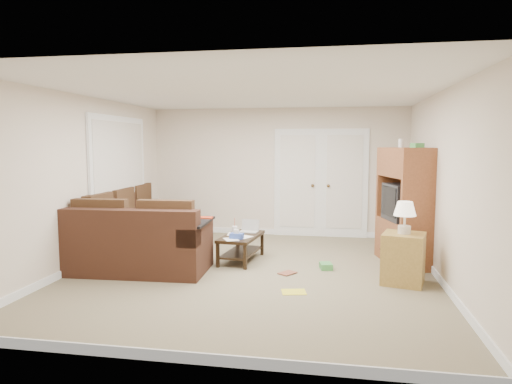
% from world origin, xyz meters
% --- Properties ---
extents(floor, '(5.50, 5.50, 0.00)m').
position_xyz_m(floor, '(0.00, 0.00, 0.00)').
color(floor, gray).
rests_on(floor, ground).
extents(ceiling, '(5.00, 5.50, 0.02)m').
position_xyz_m(ceiling, '(0.00, 0.00, 2.50)').
color(ceiling, white).
rests_on(ceiling, wall_back).
extents(wall_left, '(0.02, 5.50, 2.50)m').
position_xyz_m(wall_left, '(-2.50, 0.00, 1.25)').
color(wall_left, silver).
rests_on(wall_left, floor).
extents(wall_right, '(0.02, 5.50, 2.50)m').
position_xyz_m(wall_right, '(2.50, 0.00, 1.25)').
color(wall_right, silver).
rests_on(wall_right, floor).
extents(wall_back, '(5.00, 0.02, 2.50)m').
position_xyz_m(wall_back, '(0.00, 2.75, 1.25)').
color(wall_back, silver).
rests_on(wall_back, floor).
extents(wall_front, '(5.00, 0.02, 2.50)m').
position_xyz_m(wall_front, '(0.00, -2.75, 1.25)').
color(wall_front, silver).
rests_on(wall_front, floor).
extents(baseboards, '(5.00, 5.50, 0.10)m').
position_xyz_m(baseboards, '(0.00, 0.00, 0.05)').
color(baseboards, silver).
rests_on(baseboards, floor).
extents(french_doors, '(1.80, 0.05, 2.13)m').
position_xyz_m(french_doors, '(0.85, 2.71, 1.04)').
color(french_doors, silver).
rests_on(french_doors, floor).
extents(window_left, '(0.05, 1.92, 1.42)m').
position_xyz_m(window_left, '(-2.46, 1.00, 1.55)').
color(window_left, silver).
rests_on(window_left, wall_left).
extents(sectional_sofa, '(2.15, 3.07, 0.94)m').
position_xyz_m(sectional_sofa, '(-1.94, 0.49, 0.37)').
color(sectional_sofa, '#3F2418').
rests_on(sectional_sofa, floor).
extents(coffee_table, '(0.60, 1.03, 0.67)m').
position_xyz_m(coffee_table, '(-0.28, 0.60, 0.22)').
color(coffee_table, black).
rests_on(coffee_table, floor).
extents(tv_armoire, '(0.84, 1.20, 1.88)m').
position_xyz_m(tv_armoire, '(2.20, 0.89, 0.88)').
color(tv_armoire, brown).
rests_on(tv_armoire, floor).
extents(side_cabinet, '(0.62, 0.62, 1.07)m').
position_xyz_m(side_cabinet, '(2.01, -0.17, 0.38)').
color(side_cabinet, '#A8853D').
rests_on(side_cabinet, floor).
extents(space_heater, '(0.12, 0.11, 0.29)m').
position_xyz_m(space_heater, '(2.08, 2.45, 0.15)').
color(space_heater, white).
rests_on(space_heater, floor).
extents(floor_magazine, '(0.33, 0.29, 0.01)m').
position_xyz_m(floor_magazine, '(0.65, -0.78, 0.00)').
color(floor_magazine, yellow).
rests_on(floor_magazine, floor).
extents(floor_greenbox, '(0.21, 0.25, 0.09)m').
position_xyz_m(floor_greenbox, '(1.02, 0.34, 0.04)').
color(floor_greenbox, '#449749').
rests_on(floor_greenbox, floor).
extents(floor_book, '(0.28, 0.30, 0.02)m').
position_xyz_m(floor_book, '(0.42, 0.05, 0.01)').
color(floor_book, brown).
rests_on(floor_book, floor).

